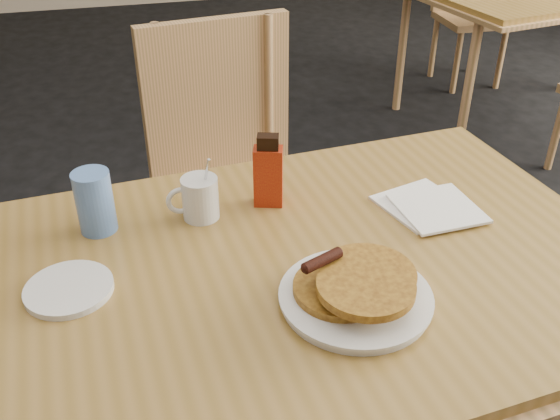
# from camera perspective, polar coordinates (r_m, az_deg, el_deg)

# --- Properties ---
(main_table) EXTENTS (1.34, 0.96, 0.75)m
(main_table) POSITION_cam_1_polar(r_m,az_deg,el_deg) (1.19, 1.96, -6.30)
(main_table) COLOR olive
(main_table) RESTS_ON floor
(chair_main_far) EXTENTS (0.50, 0.50, 0.98)m
(chair_main_far) POSITION_cam_1_polar(r_m,az_deg,el_deg) (1.85, -4.94, 4.37)
(chair_main_far) COLOR tan
(chair_main_far) RESTS_ON floor
(chair_neighbor_far) EXTENTS (0.39, 0.39, 0.82)m
(chair_neighbor_far) POSITION_cam_1_polar(r_m,az_deg,el_deg) (4.19, 16.78, 17.80)
(chair_neighbor_far) COLOR tan
(chair_neighbor_far) RESTS_ON floor
(pancake_plate) EXTENTS (0.26, 0.26, 0.08)m
(pancake_plate) POSITION_cam_1_polar(r_m,az_deg,el_deg) (1.06, 6.98, -7.35)
(pancake_plate) COLOR silver
(pancake_plate) RESTS_ON main_table
(coffee_mug) EXTENTS (0.11, 0.07, 0.14)m
(coffee_mug) POSITION_cam_1_polar(r_m,az_deg,el_deg) (1.27, -7.42, 1.15)
(coffee_mug) COLOR silver
(coffee_mug) RESTS_ON main_table
(syrup_bottle) EXTENTS (0.07, 0.05, 0.16)m
(syrup_bottle) POSITION_cam_1_polar(r_m,az_deg,el_deg) (1.29, -1.08, 3.41)
(syrup_bottle) COLOR maroon
(syrup_bottle) RESTS_ON main_table
(napkin_stack) EXTENTS (0.20, 0.21, 0.01)m
(napkin_stack) POSITION_cam_1_polar(r_m,az_deg,el_deg) (1.35, 13.53, 0.31)
(napkin_stack) COLOR white
(napkin_stack) RESTS_ON main_table
(blue_tumbler) EXTENTS (0.09, 0.09, 0.13)m
(blue_tumbler) POSITION_cam_1_polar(r_m,az_deg,el_deg) (1.27, -16.58, 0.72)
(blue_tumbler) COLOR #527AC1
(blue_tumbler) RESTS_ON main_table
(side_saucer) EXTENTS (0.16, 0.16, 0.01)m
(side_saucer) POSITION_cam_1_polar(r_m,az_deg,el_deg) (1.15, -18.74, -6.85)
(side_saucer) COLOR silver
(side_saucer) RESTS_ON main_table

